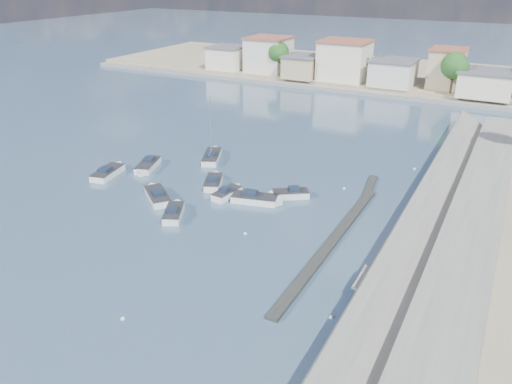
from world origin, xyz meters
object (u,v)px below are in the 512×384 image
motorboat_e (109,172)px  motorboat_g (147,166)px  motorboat_a (174,212)px  sailboat (212,156)px  motorboat_h (257,199)px  motorboat_b (228,193)px  motorboat_c (157,195)px  motorboat_f (214,182)px  motorboat_d (288,194)px

motorboat_e → motorboat_g: same height
motorboat_a → sailboat: bearing=109.3°
motorboat_e → motorboat_h: same height
motorboat_b → motorboat_g: size_ratio=0.78×
motorboat_e → motorboat_g: (2.91, 3.94, 0.00)m
motorboat_g → sailboat: bearing=52.2°
motorboat_c → motorboat_f: same height
motorboat_c → motorboat_e: bearing=164.1°
motorboat_b → motorboat_e: (-16.58, -1.55, 0.00)m
motorboat_a → motorboat_d: (8.74, 9.88, -0.00)m
motorboat_c → motorboat_e: 10.16m
motorboat_h → motorboat_c: bearing=-157.1°
motorboat_a → motorboat_b: size_ratio=1.06×
motorboat_e → motorboat_f: size_ratio=1.19×
sailboat → motorboat_c: bearing=-84.2°
motorboat_h → motorboat_b: bearing=-178.1°
motorboat_g → motorboat_f: bearing=-1.9°
motorboat_b → motorboat_d: same height
motorboat_g → motorboat_h: size_ratio=0.99×
motorboat_b → motorboat_f: size_ratio=0.90×
motorboat_d → motorboat_e: bearing=-168.8°
motorboat_d → motorboat_e: 23.29m
motorboat_f → motorboat_g: size_ratio=0.86×
motorboat_a → motorboat_h: (6.20, 7.04, -0.00)m
motorboat_e → motorboat_f: bearing=15.0°
motorboat_d → motorboat_f: bearing=-174.5°
motorboat_a → motorboat_c: size_ratio=0.90×
motorboat_e → motorboat_c: bearing=-15.9°
motorboat_g → sailboat: (5.48, 7.06, 0.04)m
motorboat_h → sailboat: 15.14m
motorboat_d → motorboat_h: size_ratio=0.75×
motorboat_b → motorboat_a: bearing=-109.7°
motorboat_f → sailboat: size_ratio=0.55×
motorboat_a → motorboat_h: same height
motorboat_e → motorboat_a: bearing=-20.9°
motorboat_c → motorboat_d: (13.07, 7.29, -0.00)m
motorboat_f → motorboat_e: bearing=-165.0°
sailboat → motorboat_h: bearing=-38.0°
motorboat_a → motorboat_d: bearing=48.5°
motorboat_b → motorboat_h: (3.72, 0.12, 0.00)m
motorboat_f → motorboat_g: bearing=178.1°
motorboat_d → motorboat_h: bearing=-131.8°
motorboat_d → motorboat_f: (-9.48, -0.92, 0.00)m
motorboat_b → motorboat_c: bearing=-147.6°
motorboat_d → motorboat_f: same height
motorboat_d → motorboat_g: bearing=-178.4°
motorboat_g → motorboat_h: same height
motorboat_a → motorboat_e: size_ratio=0.81×
motorboat_a → motorboat_f: 8.99m
motorboat_d → sailboat: size_ratio=0.48×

